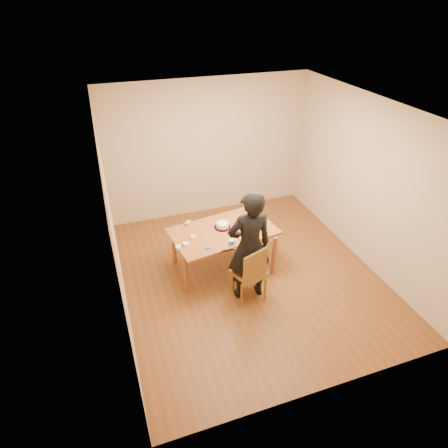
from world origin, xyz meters
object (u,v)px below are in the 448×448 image
object	(u,v)px
cake_plate	(222,227)
person	(249,247)
dining_chair	(249,273)
cake	(222,225)
dining_table	(223,231)

from	to	relation	value
cake_plate	person	size ratio (longest dim) A/B	0.15
dining_chair	cake	world-z (taller)	cake
dining_table	cake_plate	bearing A→B (deg)	68.57
cake_plate	dining_table	bearing A→B (deg)	-102.41
person	cake	bearing A→B (deg)	-77.52
cake_plate	person	xyz separation A→B (m)	(0.13, -0.81, 0.13)
dining_chair	person	distance (m)	0.45
dining_chair	person	bearing A→B (deg)	69.76
cake	person	xyz separation A→B (m)	(0.13, -0.81, 0.09)
dining_chair	person	size ratio (longest dim) A/B	0.24
cake_plate	cake	size ratio (longest dim) A/B	1.31
cake_plate	cake	xyz separation A→B (m)	(0.00, 0.00, 0.04)
cake	dining_chair	bearing A→B (deg)	-81.09
cake_plate	cake	distance (m)	0.04
dining_chair	cake_plate	bearing A→B (deg)	78.67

